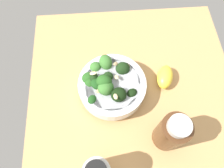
# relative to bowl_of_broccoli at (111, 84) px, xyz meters

# --- Properties ---
(ground_plane) EXTENTS (0.59, 0.59, 0.05)m
(ground_plane) POSITION_rel_bowl_of_broccoli_xyz_m (-0.06, 0.00, -0.06)
(ground_plane) COLOR tan
(bowl_of_broccoli) EXTENTS (0.18, 0.18, 0.09)m
(bowl_of_broccoli) POSITION_rel_bowl_of_broccoli_xyz_m (0.00, 0.00, 0.00)
(bowl_of_broccoli) COLOR white
(bowl_of_broccoli) RESTS_ON ground_plane
(lemon_wedge) EXTENTS (0.06, 0.08, 0.04)m
(lemon_wedge) POSITION_rel_bowl_of_broccoli_xyz_m (-0.16, -0.02, -0.02)
(lemon_wedge) COLOR yellow
(lemon_wedge) RESTS_ON ground_plane
(bottle_short) EXTENTS (0.07, 0.07, 0.14)m
(bottle_short) POSITION_rel_bowl_of_broccoli_xyz_m (-0.13, 0.14, 0.03)
(bottle_short) COLOR #472814
(bottle_short) RESTS_ON ground_plane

